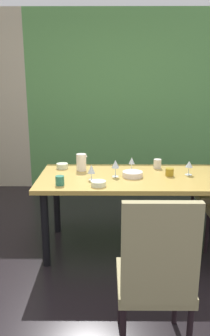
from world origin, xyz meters
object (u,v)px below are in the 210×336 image
at_px(wine_glass_west, 132,161).
at_px(serving_bowl_corner, 62,166).
at_px(cup_center, 60,181).
at_px(pitcher_rear, 81,162).
at_px(wine_glass_north, 91,169).
at_px(cup_right, 170,172).
at_px(serving_bowl_near_shelf, 133,174).
at_px(cup_south, 157,164).
at_px(serving_bowl_left, 98,183).
at_px(wine_glass_east, 189,165).
at_px(wine_glass_near_window, 115,164).
at_px(chair_head_near, 156,273).
at_px(dining_table, 138,184).

relative_size(wine_glass_west, serving_bowl_corner, 1.16).
xyz_separation_m(wine_glass_west, cup_center, (-0.67, -0.47, -0.06)).
xyz_separation_m(serving_bowl_corner, pitcher_rear, (0.21, -0.08, 0.06)).
bearing_deg(wine_glass_north, cup_right, 10.68).
bearing_deg(wine_glass_west, serving_bowl_near_shelf, -91.75).
xyz_separation_m(wine_glass_north, cup_south, (0.67, 0.43, -0.05)).
bearing_deg(serving_bowl_left, wine_glass_north, 111.48).
distance_m(wine_glass_east, wine_glass_west, 0.57).
bearing_deg(wine_glass_east, pitcher_rear, 171.65).
bearing_deg(wine_glass_near_window, cup_right, 3.54).
bearing_deg(cup_south, wine_glass_near_window, -144.73).
height_order(chair_head_near, serving_bowl_corner, chair_head_near).
relative_size(wine_glass_north, pitcher_rear, 0.84).
bearing_deg(serving_bowl_left, pitcher_rear, 110.17).
distance_m(cup_south, pitcher_rear, 0.80).
bearing_deg(wine_glass_near_window, serving_bowl_near_shelf, -0.48).
relative_size(wine_glass_north, cup_right, 1.82).
distance_m(chair_head_near, wine_glass_west, 1.58).
xyz_separation_m(cup_south, cup_center, (-0.94, -0.58, -0.01)).
distance_m(wine_glass_west, cup_right, 0.40).
distance_m(cup_right, pitcher_rear, 0.89).
distance_m(wine_glass_north, cup_right, 0.76).
bearing_deg(chair_head_near, serving_bowl_corner, 114.64).
relative_size(wine_glass_east, pitcher_rear, 0.80).
height_order(dining_table, serving_bowl_left, serving_bowl_left).
bearing_deg(serving_bowl_corner, cup_right, -13.96).
distance_m(serving_bowl_corner, cup_south, 1.00).
bearing_deg(wine_glass_east, wine_glass_near_window, -174.66).
height_order(chair_head_near, cup_south, chair_head_near).
distance_m(serving_bowl_near_shelf, cup_right, 0.36).
distance_m(wine_glass_near_window, cup_south, 0.55).
height_order(dining_table, wine_glass_near_window, wine_glass_near_window).
relative_size(wine_glass_near_window, serving_bowl_corner, 1.37).
bearing_deg(serving_bowl_left, cup_center, 176.03).
xyz_separation_m(wine_glass_east, cup_center, (-1.21, -0.33, -0.06)).
xyz_separation_m(wine_glass_near_window, serving_bowl_corner, (-0.55, 0.30, -0.09)).
bearing_deg(wine_glass_near_window, serving_bowl_corner, 151.39).
bearing_deg(serving_bowl_left, dining_table, 39.29).
bearing_deg(dining_table, chair_head_near, -90.74).
bearing_deg(wine_glass_west, cup_right, -27.31).
bearing_deg(cup_south, pitcher_rear, -173.14).
bearing_deg(wine_glass_near_window, wine_glass_east, 5.34).
distance_m(wine_glass_west, serving_bowl_left, 0.60).
xyz_separation_m(wine_glass_north, serving_bowl_corner, (-0.32, 0.41, -0.07)).
relative_size(chair_head_near, serving_bowl_near_shelf, 5.43).
distance_m(wine_glass_east, serving_bowl_corner, 1.29).
bearing_deg(wine_glass_west, cup_south, 20.25).
bearing_deg(wine_glass_north, pitcher_rear, 109.48).
bearing_deg(chair_head_near, wine_glass_north, 109.14).
distance_m(dining_table, serving_bowl_corner, 0.82).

